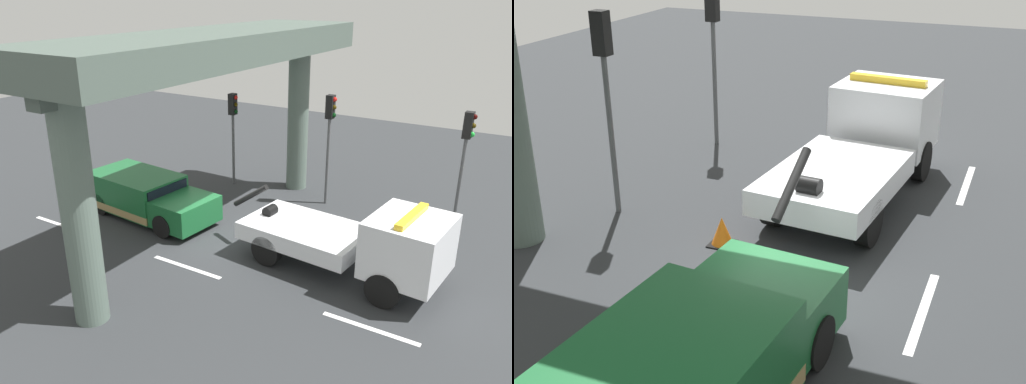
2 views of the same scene
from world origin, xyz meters
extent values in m
cube|color=#2D3033|center=(0.00, 0.00, -0.05)|extent=(60.00, 40.00, 0.10)
cube|color=silver|center=(0.00, -2.36, 0.00)|extent=(2.60, 0.16, 0.01)
cube|color=silver|center=(6.00, -2.36, 0.00)|extent=(2.60, 0.16, 0.01)
cube|color=white|center=(2.89, 0.10, 0.93)|extent=(4.04, 2.73, 0.55)
cube|color=white|center=(6.20, -0.19, 1.48)|extent=(2.24, 2.48, 1.65)
cube|color=black|center=(6.81, -0.25, 1.84)|extent=(0.25, 2.20, 0.66)
cube|color=maroon|center=(2.99, 1.30, 0.84)|extent=(3.64, 0.34, 0.20)
cylinder|color=black|center=(0.70, 0.29, 1.66)|extent=(1.42, 0.30, 1.07)
cylinder|color=black|center=(1.51, 0.22, 1.32)|extent=(0.40, 0.48, 0.36)
cube|color=yellow|center=(6.20, -0.19, 2.38)|extent=(0.41, 1.93, 0.16)
cylinder|color=black|center=(6.09, 0.86, 0.50)|extent=(1.02, 0.41, 1.00)
cylinder|color=black|center=(5.91, -1.21, 0.50)|extent=(1.02, 0.41, 1.00)
cylinder|color=black|center=(2.21, 1.21, 0.50)|extent=(1.02, 0.41, 1.00)
cylinder|color=black|center=(2.03, -0.87, 0.50)|extent=(1.02, 0.41, 1.00)
cube|color=#195B2D|center=(-1.79, -0.17, 0.71)|extent=(1.91, 2.26, 0.95)
cube|color=black|center=(-2.63, -0.10, 1.20)|extent=(0.23, 1.93, 0.59)
cylinder|color=black|center=(-1.86, 0.80, 0.42)|extent=(0.86, 0.35, 0.84)
cylinder|color=black|center=(-2.02, -1.11, 0.42)|extent=(0.86, 0.35, 0.84)
cylinder|color=#515456|center=(1.50, 4.73, 1.76)|extent=(0.12, 0.12, 3.51)
cube|color=black|center=(1.50, 4.73, 3.96)|extent=(0.28, 0.32, 0.90)
sphere|color=red|center=(1.66, 4.73, 4.26)|extent=(0.18, 0.18, 0.18)
sphere|color=#3A2D06|center=(1.66, 4.73, 3.96)|extent=(0.18, 0.18, 0.18)
sphere|color=black|center=(1.66, 4.73, 3.66)|extent=(0.18, 0.18, 0.18)
cylinder|color=#515456|center=(6.50, 4.73, 1.73)|extent=(0.12, 0.12, 3.46)
cube|color=black|center=(6.50, 4.73, 3.91)|extent=(0.28, 0.32, 0.90)
sphere|color=#3A2D06|center=(6.66, 4.73, 3.91)|extent=(0.18, 0.18, 0.18)
sphere|color=green|center=(6.66, 4.73, 3.61)|extent=(0.18, 0.18, 0.18)
cone|color=orange|center=(0.92, 1.85, 0.30)|extent=(0.46, 0.46, 0.61)
cube|color=black|center=(0.92, 1.85, 0.01)|extent=(0.51, 0.51, 0.03)
camera|label=1|loc=(9.33, -13.31, 8.10)|focal=36.26mm
camera|label=2|loc=(-9.85, -3.54, 6.37)|focal=46.78mm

